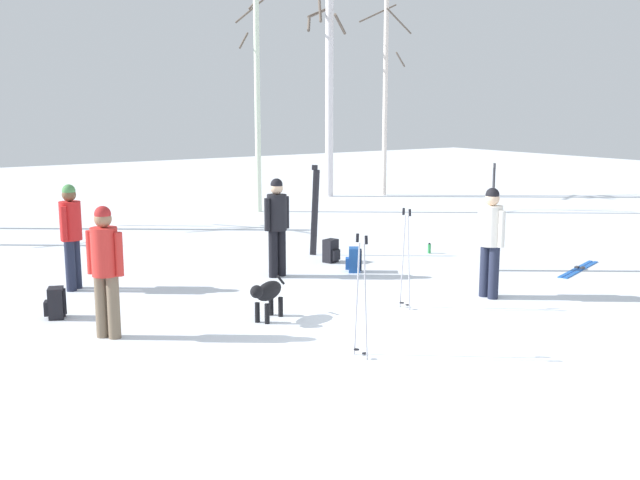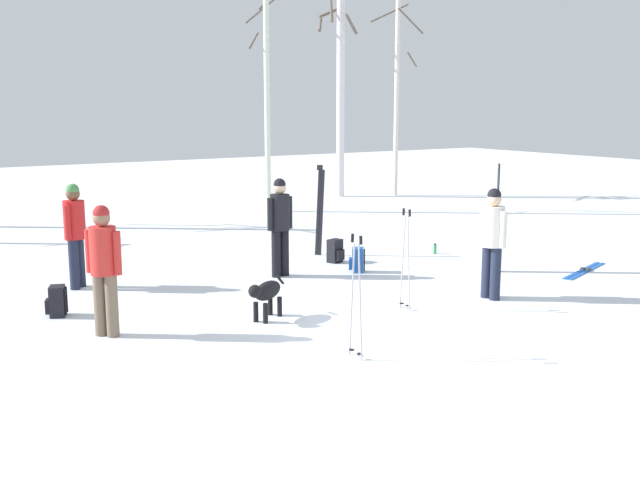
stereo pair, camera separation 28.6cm
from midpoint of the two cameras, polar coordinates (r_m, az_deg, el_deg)
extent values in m
plane|color=white|center=(10.02, 6.09, -7.00)|extent=(60.00, 60.00, 0.00)
cylinder|color=#1E2338|center=(11.81, 13.88, -2.51)|extent=(0.16, 0.16, 0.82)
cylinder|color=#1E2338|center=(11.93, 13.24, -2.36)|extent=(0.16, 0.16, 0.82)
cylinder|color=silver|center=(11.73, 13.70, 1.00)|extent=(0.34, 0.34, 0.62)
sphere|color=beige|center=(11.67, 13.79, 3.03)|extent=(0.22, 0.22, 0.22)
sphere|color=black|center=(11.67, 13.80, 3.33)|extent=(0.21, 0.21, 0.21)
cylinder|color=silver|center=(11.60, 14.46, 0.76)|extent=(0.10, 0.10, 0.56)
cylinder|color=silver|center=(11.88, 12.95, 1.04)|extent=(0.10, 0.10, 0.56)
cylinder|color=#72604C|center=(10.01, -14.75, -4.86)|extent=(0.16, 0.16, 0.82)
cylinder|color=#72604C|center=(10.11, -15.60, -4.75)|extent=(0.16, 0.16, 0.82)
cylinder|color=red|center=(9.90, -15.38, -0.78)|extent=(0.34, 0.34, 0.62)
sphere|color=#997051|center=(9.83, -15.49, 1.62)|extent=(0.22, 0.22, 0.22)
sphere|color=#B22626|center=(9.82, -15.51, 1.97)|extent=(0.21, 0.21, 0.21)
cylinder|color=red|center=(9.79, -14.35, -0.98)|extent=(0.10, 0.10, 0.56)
cylinder|color=red|center=(10.02, -16.36, -0.81)|extent=(0.10, 0.10, 0.56)
cylinder|color=#1E2338|center=(12.86, -17.20, -1.63)|extent=(0.16, 0.16, 0.82)
cylinder|color=#1E2338|center=(12.70, -17.59, -1.79)|extent=(0.16, 0.16, 0.82)
cylinder|color=red|center=(12.65, -17.57, 1.48)|extent=(0.34, 0.34, 0.62)
sphere|color=brown|center=(12.60, -17.67, 3.36)|extent=(0.22, 0.22, 0.22)
sphere|color=#4C8C4C|center=(12.59, -17.68, 3.64)|extent=(0.21, 0.21, 0.21)
cylinder|color=red|center=(12.84, -17.10, 1.53)|extent=(0.10, 0.10, 0.56)
cylinder|color=red|center=(12.48, -18.03, 1.24)|extent=(0.10, 0.10, 0.56)
cylinder|color=black|center=(12.98, -2.72, -1.06)|extent=(0.16, 0.16, 0.82)
cylinder|color=black|center=(13.09, -2.10, -0.96)|extent=(0.16, 0.16, 0.82)
cylinder|color=black|center=(12.91, -2.44, 2.13)|extent=(0.34, 0.34, 0.62)
sphere|color=beige|center=(12.86, -2.45, 3.98)|extent=(0.22, 0.22, 0.22)
sphere|color=black|center=(12.85, -2.45, 4.25)|extent=(0.21, 0.21, 0.21)
cylinder|color=black|center=(12.79, -3.18, 1.95)|extent=(0.10, 0.10, 0.56)
cylinder|color=black|center=(13.05, -1.71, 2.13)|extent=(0.10, 0.10, 0.56)
ellipsoid|color=black|center=(10.47, -3.22, -3.86)|extent=(0.63, 0.50, 0.26)
sphere|color=black|center=(10.17, -4.17, -3.92)|extent=(0.18, 0.18, 0.18)
ellipsoid|color=black|center=(10.13, -4.36, -4.10)|extent=(0.12, 0.10, 0.06)
cylinder|color=black|center=(10.75, -2.29, -3.04)|extent=(0.18, 0.13, 0.17)
cylinder|color=black|center=(10.34, -3.38, -5.59)|extent=(0.07, 0.07, 0.28)
cylinder|color=black|center=(10.42, -4.11, -5.48)|extent=(0.07, 0.07, 0.28)
cylinder|color=black|center=(10.67, -2.32, -5.08)|extent=(0.07, 0.07, 0.28)
cylinder|color=black|center=(10.74, -3.04, -4.98)|extent=(0.07, 0.07, 0.28)
cube|color=black|center=(14.76, 0.65, 2.08)|extent=(0.10, 0.13, 1.70)
cube|color=black|center=(14.65, 0.66, 5.53)|extent=(0.05, 0.06, 0.10)
cube|color=black|center=(14.78, 0.44, 2.09)|extent=(0.10, 0.13, 1.70)
cube|color=black|center=(14.67, 0.44, 5.54)|extent=(0.05, 0.06, 0.10)
cube|color=black|center=(13.73, 13.86, 1.45)|extent=(0.07, 0.09, 1.85)
cube|color=black|center=(13.62, 14.03, 5.46)|extent=(0.05, 0.06, 0.10)
cube|color=black|center=(13.67, 13.91, 1.42)|extent=(0.07, 0.09, 1.85)
cube|color=black|center=(13.56, 14.09, 5.44)|extent=(0.05, 0.06, 0.10)
cube|color=blue|center=(14.35, 20.20, -2.23)|extent=(1.65, 0.63, 0.02)
cube|color=#333338|center=(14.39, 20.27, -2.11)|extent=(0.13, 0.10, 0.03)
cube|color=blue|center=(14.38, 19.83, -2.18)|extent=(1.65, 0.63, 0.02)
cube|color=#333338|center=(14.42, 19.90, -2.06)|extent=(0.13, 0.10, 0.03)
cylinder|color=#B2B2BC|center=(11.02, 7.04, -1.68)|extent=(0.02, 0.10, 1.38)
cylinder|color=black|center=(10.89, 7.13, 2.14)|extent=(0.04, 0.04, 0.10)
cylinder|color=black|center=(11.17, 6.97, -4.81)|extent=(0.07, 0.07, 0.01)
cylinder|color=#B2B2BC|center=(10.92, 7.50, -1.81)|extent=(0.02, 0.10, 1.38)
cylinder|color=black|center=(10.79, 7.59, 2.05)|extent=(0.04, 0.04, 0.10)
cylinder|color=black|center=(11.07, 7.42, -4.96)|extent=(0.07, 0.07, 0.01)
cylinder|color=#B2B2BC|center=(8.90, 3.37, -4.55)|extent=(0.02, 0.10, 1.38)
cylinder|color=black|center=(8.74, 3.42, 0.15)|extent=(0.04, 0.04, 0.10)
cylinder|color=black|center=(9.08, 3.33, -8.34)|extent=(0.07, 0.07, 0.01)
cylinder|color=#B2B2BC|center=(8.77, 4.01, -4.78)|extent=(0.02, 0.10, 1.38)
cylinder|color=black|center=(8.61, 4.08, -0.02)|extent=(0.04, 0.04, 0.10)
cylinder|color=black|center=(8.96, 3.96, -8.62)|extent=(0.07, 0.07, 0.01)
cube|color=black|center=(14.21, 1.72, -0.83)|extent=(0.31, 0.27, 0.44)
cube|color=black|center=(14.15, 2.13, -1.16)|extent=(0.20, 0.12, 0.20)
cube|color=black|center=(14.23, 1.18, -0.81)|extent=(0.04, 0.03, 0.37)
cube|color=black|center=(14.34, 1.54, -0.73)|extent=(0.04, 0.03, 0.37)
cube|color=#1E4C99|center=(13.41, 3.51, -1.53)|extent=(0.31, 0.33, 0.44)
cube|color=#1E4C99|center=(13.42, 2.95, -1.80)|extent=(0.16, 0.19, 0.20)
cube|color=black|center=(13.48, 4.00, -1.47)|extent=(0.04, 0.04, 0.37)
cube|color=black|center=(13.34, 4.01, -1.60)|extent=(0.04, 0.04, 0.37)
cube|color=black|center=(11.22, -18.65, -4.43)|extent=(0.28, 0.31, 0.44)
cube|color=black|center=(11.26, -19.29, -4.77)|extent=(0.13, 0.20, 0.20)
cube|color=black|center=(11.28, -18.03, -4.32)|extent=(0.04, 0.04, 0.37)
cube|color=black|center=(11.14, -18.11, -4.51)|extent=(0.04, 0.04, 0.37)
cylinder|color=green|center=(15.22, 9.27, -0.70)|extent=(0.06, 0.06, 0.18)
cylinder|color=black|center=(15.20, 9.28, -0.32)|extent=(0.04, 0.04, 0.02)
cylinder|color=silver|center=(20.78, -3.67, 12.62)|extent=(0.16, 0.16, 7.60)
cylinder|color=brown|center=(21.52, -3.62, 17.41)|extent=(1.07, 0.71, 1.00)
cylinder|color=brown|center=(20.93, -4.66, 14.88)|extent=(0.57, 0.56, 0.49)
cylinder|color=silver|center=(24.19, 1.93, 12.61)|extent=(0.25, 0.25, 7.84)
cylinder|color=brown|center=(24.13, 2.75, 16.09)|extent=(0.72, 0.45, 0.59)
cylinder|color=brown|center=(24.69, 1.20, 16.94)|extent=(0.98, 0.20, 0.45)
cylinder|color=brown|center=(24.30, 0.37, 16.08)|extent=(0.81, 1.14, 0.57)
cylinder|color=brown|center=(24.31, 1.22, 17.01)|extent=(0.41, 0.62, 0.75)
cylinder|color=silver|center=(24.55, 6.20, 11.40)|extent=(0.15, 0.15, 6.88)
cylinder|color=brown|center=(25.29, 5.65, 16.80)|extent=(1.30, 0.36, 0.64)
cylinder|color=brown|center=(24.29, 7.26, 16.20)|extent=(1.13, 0.19, 0.73)
cylinder|color=brown|center=(24.44, 7.35, 13.46)|extent=(0.84, 0.60, 0.42)
camera|label=1|loc=(0.14, -89.25, 0.14)|focal=42.08mm
camera|label=2|loc=(0.14, 90.75, -0.14)|focal=42.08mm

